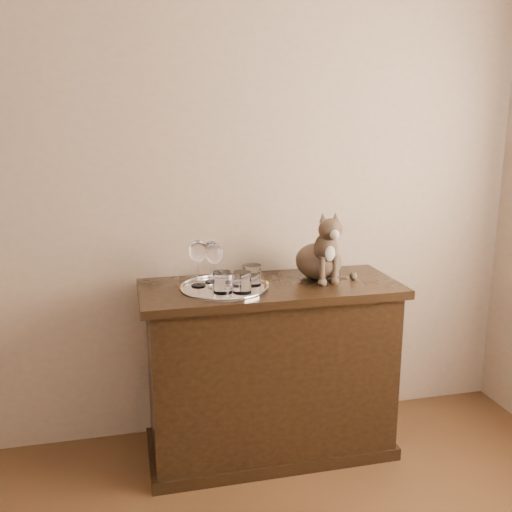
{
  "coord_description": "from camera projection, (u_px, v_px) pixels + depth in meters",
  "views": [
    {
      "loc": [
        -0.05,
        -0.51,
        1.58
      ],
      "look_at": [
        0.53,
        1.95,
        0.99
      ],
      "focal_mm": 40.0,
      "sensor_mm": 36.0,
      "label": 1
    }
  ],
  "objects": [
    {
      "name": "wine_glass_b",
      "position": [
        211.0,
        262.0,
        2.62
      ],
      "size": [
        0.07,
        0.07,
        0.2
      ],
      "primitive_type": null,
      "color": "silver",
      "rests_on": "tray"
    },
    {
      "name": "wall_back",
      "position": [
        131.0,
        173.0,
        2.67
      ],
      "size": [
        4.0,
        0.1,
        2.7
      ],
      "primitive_type": "cube",
      "color": "tan",
      "rests_on": "ground"
    },
    {
      "name": "sideboard",
      "position": [
        270.0,
        370.0,
        2.73
      ],
      "size": [
        1.2,
        0.5,
        0.85
      ],
      "primitive_type": null,
      "color": "black",
      "rests_on": "ground"
    },
    {
      "name": "wine_glass_d",
      "position": [
        215.0,
        265.0,
        2.54
      ],
      "size": [
        0.08,
        0.08,
        0.2
      ],
      "primitive_type": null,
      "color": "silver",
      "rests_on": "tray"
    },
    {
      "name": "tray",
      "position": [
        224.0,
        289.0,
        2.55
      ],
      "size": [
        0.4,
        0.4,
        0.01
      ],
      "primitive_type": "cylinder",
      "color": "silver",
      "rests_on": "sideboard"
    },
    {
      "name": "tumbler_a",
      "position": [
        242.0,
        282.0,
        2.47
      ],
      "size": [
        0.08,
        0.08,
        0.09
      ],
      "primitive_type": "cylinder",
      "color": "white",
      "rests_on": "tray"
    },
    {
      "name": "tumbler_b",
      "position": [
        223.0,
        282.0,
        2.47
      ],
      "size": [
        0.08,
        0.08,
        0.09
      ],
      "primitive_type": "cylinder",
      "color": "silver",
      "rests_on": "tray"
    },
    {
      "name": "tumbler_c",
      "position": [
        252.0,
        275.0,
        2.58
      ],
      "size": [
        0.08,
        0.08,
        0.09
      ],
      "primitive_type": "cylinder",
      "color": "white",
      "rests_on": "tray"
    },
    {
      "name": "wine_glass_a",
      "position": [
        198.0,
        263.0,
        2.56
      ],
      "size": [
        0.08,
        0.08,
        0.21
      ],
      "primitive_type": null,
      "color": "silver",
      "rests_on": "tray"
    },
    {
      "name": "cat",
      "position": [
        319.0,
        244.0,
        2.71
      ],
      "size": [
        0.35,
        0.33,
        0.33
      ],
      "primitive_type": null,
      "rotation": [
        0.0,
        0.0,
        0.05
      ],
      "color": "brown",
      "rests_on": "sideboard"
    }
  ]
}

